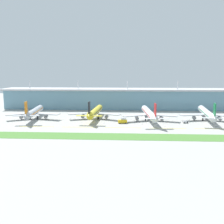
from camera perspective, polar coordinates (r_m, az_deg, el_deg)
ground_plane at (r=195.90m, az=3.34°, el=-3.70°), size 600.00×600.00×0.00m
terminal_building at (r=298.44m, az=3.37°, el=3.00°), size 288.00×34.00×32.08m
airliner_nearest at (r=244.06m, az=-16.86°, el=0.01°), size 48.46×60.53×18.90m
airliner_near_middle at (r=235.23m, az=-3.78°, el=0.05°), size 48.75×63.53×18.90m
airliner_far_middle at (r=228.48m, az=8.20°, el=-0.29°), size 48.69×69.13×18.90m
airliner_farthest at (r=242.25m, az=20.21°, el=-0.23°), size 48.48×69.28×18.90m
taxiway_stripe_west at (r=211.02m, az=-16.35°, el=-3.12°), size 28.00×0.70×0.04m
taxiway_stripe_mid_west at (r=202.18m, az=-7.22°, el=-3.35°), size 28.00×0.70×0.04m
taxiway_stripe_centre at (r=198.85m, az=2.48°, el=-3.50°), size 28.00×0.70×0.04m
taxiway_stripe_mid_east at (r=201.28m, az=12.22°, el=-3.54°), size 28.00×0.70×0.04m
taxiway_stripe_east at (r=209.29m, az=21.47°, el=-3.49°), size 28.00×0.70×0.04m
grass_verge at (r=172.32m, az=3.34°, el=-5.47°), size 300.00×18.00×0.10m
baggage_cart at (r=224.59m, az=15.91°, el=-2.06°), size 3.97×2.87×2.48m
pushback_tug at (r=226.37m, az=16.00°, el=-2.02°), size 2.83×4.58×1.85m
fuel_truck at (r=214.79m, az=2.39°, el=-1.94°), size 7.56×3.91×4.95m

